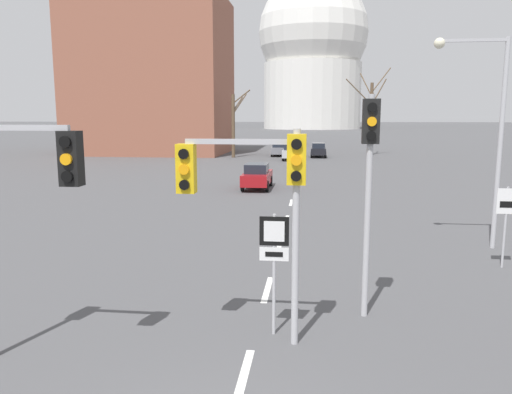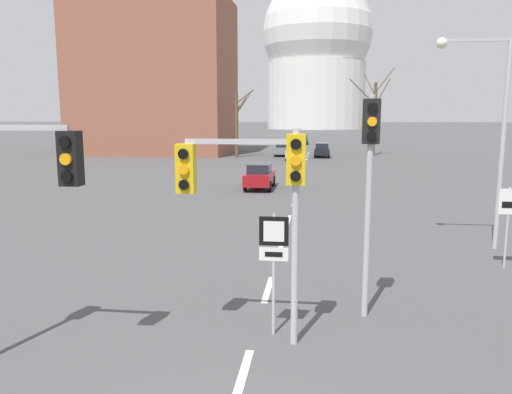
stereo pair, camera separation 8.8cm
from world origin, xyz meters
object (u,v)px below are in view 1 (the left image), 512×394
object	(u,v)px
speed_limit_sign	(506,213)
sedan_near_left	(291,152)
traffic_signal_near_right	(369,164)
sedan_near_right	(257,176)
traffic_signal_centre_tall	(255,183)
traffic_signal_near_left	(11,177)
street_lamp_right	(487,118)
route_sign_post	(274,253)
sedan_far_left	(279,149)
sedan_far_right	(299,139)
sedan_mid_centre	(318,150)

from	to	relation	value
speed_limit_sign	sedan_near_left	distance (m)	37.84
traffic_signal_near_right	sedan_near_right	bearing A→B (deg)	103.44
traffic_signal_near_right	traffic_signal_centre_tall	bearing A→B (deg)	-145.23
traffic_signal_centre_tall	traffic_signal_near_left	world-z (taller)	traffic_signal_near_left
sedan_near_left	street_lamp_right	bearing A→B (deg)	-76.78
route_sign_post	sedan_near_left	bearing A→B (deg)	92.22
traffic_signal_near_left	route_sign_post	xyz separation A→B (m)	(4.57, 1.61, -1.71)
sedan_far_left	sedan_far_right	distance (m)	25.03
route_sign_post	street_lamp_right	distance (m)	10.51
street_lamp_right	sedan_near_right	size ratio (longest dim) A/B	1.73
speed_limit_sign	sedan_mid_centre	distance (m)	41.42
traffic_signal_near_right	speed_limit_sign	bearing A→B (deg)	43.25
traffic_signal_near_left	traffic_signal_centre_tall	bearing A→B (deg)	16.14
speed_limit_sign	sedan_near_left	size ratio (longest dim) A/B	0.55
traffic_signal_near_left	sedan_near_left	distance (m)	44.20
traffic_signal_near_left	sedan_far_right	world-z (taller)	traffic_signal_near_left
street_lamp_right	sedan_mid_centre	size ratio (longest dim) A/B	1.59
traffic_signal_near_left	sedan_near_left	size ratio (longest dim) A/B	1.02
sedan_mid_centre	sedan_far_left	world-z (taller)	sedan_far_left
traffic_signal_near_right	street_lamp_right	world-z (taller)	street_lamp_right
traffic_signal_centre_tall	sedan_near_left	size ratio (longest dim) A/B	0.96
traffic_signal_centre_tall	sedan_mid_centre	world-z (taller)	traffic_signal_centre_tall
traffic_signal_near_left	route_sign_post	world-z (taller)	traffic_signal_near_left
sedan_mid_centre	traffic_signal_near_right	bearing A→B (deg)	-89.06
street_lamp_right	sedan_near_right	xyz separation A→B (m)	(-9.26, 13.29, -3.65)
traffic_signal_centre_tall	route_sign_post	bearing A→B (deg)	48.77
speed_limit_sign	sedan_far_right	xyz separation A→B (m)	(-8.25, 67.07, -0.85)
sedan_far_left	traffic_signal_near_right	bearing A→B (deg)	-83.58
traffic_signal_centre_tall	sedan_near_right	world-z (taller)	traffic_signal_centre_tall
sedan_mid_centre	speed_limit_sign	bearing A→B (deg)	-82.72
route_sign_post	street_lamp_right	xyz separation A→B (m)	(6.49, 7.81, 2.71)
traffic_signal_centre_tall	sedan_far_left	world-z (taller)	traffic_signal_centre_tall
traffic_signal_near_right	sedan_near_right	xyz separation A→B (m)	(-4.75, 19.87, -2.66)
traffic_signal_near_right	street_lamp_right	bearing A→B (deg)	55.61
sedan_mid_centre	sedan_far_left	distance (m)	4.58
traffic_signal_near_left	street_lamp_right	world-z (taller)	street_lamp_right
traffic_signal_near_right	sedan_near_right	size ratio (longest dim) A/B	1.22
sedan_far_right	sedan_near_left	bearing A→B (deg)	-89.76
traffic_signal_near_right	sedan_far_left	size ratio (longest dim) A/B	1.20
sedan_mid_centre	route_sign_post	bearing A→B (deg)	-91.52
street_lamp_right	sedan_far_left	bearing A→B (deg)	103.74
traffic_signal_near_left	sedan_mid_centre	world-z (taller)	traffic_signal_near_left
sedan_far_right	route_sign_post	bearing A→B (deg)	-88.60
street_lamp_right	sedan_near_right	bearing A→B (deg)	124.86
traffic_signal_near_right	speed_limit_sign	world-z (taller)	traffic_signal_near_right
speed_limit_sign	sedan_far_left	bearing A→B (deg)	102.99
route_sign_post	sedan_far_right	size ratio (longest dim) A/B	0.57
traffic_signal_near_left	sedan_near_left	xyz separation A→B (m)	(2.93, 44.02, -2.59)
traffic_signal_near_right	sedan_far_left	bearing A→B (deg)	96.42
street_lamp_right	traffic_signal_near_left	bearing A→B (deg)	-139.58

